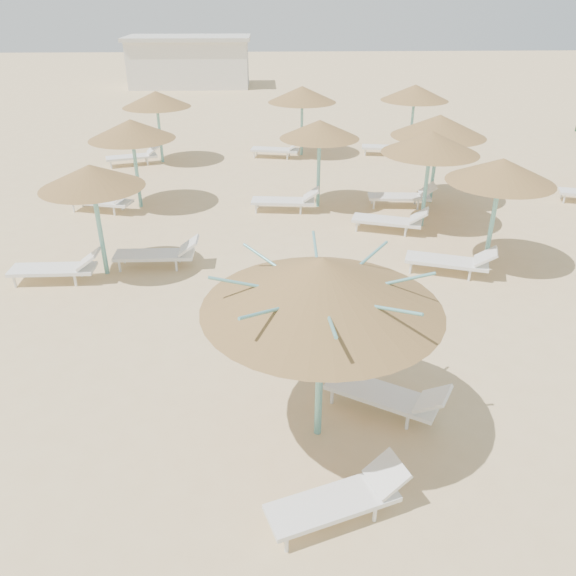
{
  "coord_description": "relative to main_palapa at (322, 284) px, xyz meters",
  "views": [
    {
      "loc": [
        -0.96,
        -6.82,
        5.98
      ],
      "look_at": [
        -0.59,
        1.98,
        1.3
      ],
      "focal_mm": 35.0,
      "sensor_mm": 36.0,
      "label": 1
    }
  ],
  "objects": [
    {
      "name": "ground",
      "position": [
        0.23,
        0.3,
        -2.56
      ],
      "size": [
        120.0,
        120.0,
        0.0
      ],
      "primitive_type": "plane",
      "color": "#D9B884",
      "rests_on": "ground"
    },
    {
      "name": "main_palapa",
      "position": [
        0.0,
        0.0,
        0.0
      ],
      "size": [
        3.28,
        3.28,
        2.94
      ],
      "color": "#66B1AF",
      "rests_on": "ground"
    },
    {
      "name": "lounger_main_a",
      "position": [
        0.16,
        -1.55,
        -2.24
      ],
      "size": [
        1.9,
        1.11,
        0.66
      ],
      "rotation": [
        0.0,
        0.0,
        0.33
      ],
      "color": "white",
      "rests_on": "ground"
    },
    {
      "name": "lounger_main_b",
      "position": [
        1.17,
        0.43,
        -2.23
      ],
      "size": [
        1.94,
        1.49,
        0.7
      ],
      "rotation": [
        0.0,
        0.0,
        -0.55
      ],
      "color": "white",
      "rests_on": "ground"
    },
    {
      "name": "palapa_field",
      "position": [
        2.85,
        10.81,
        -0.24
      ],
      "size": [
        18.88,
        13.44,
        2.72
      ],
      "color": "#66B1AF",
      "rests_on": "ground"
    },
    {
      "name": "service_hut",
      "position": [
        -5.77,
        35.3,
        -0.92
      ],
      "size": [
        8.4,
        4.4,
        3.25
      ],
      "color": "silver",
      "rests_on": "ground"
    }
  ]
}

